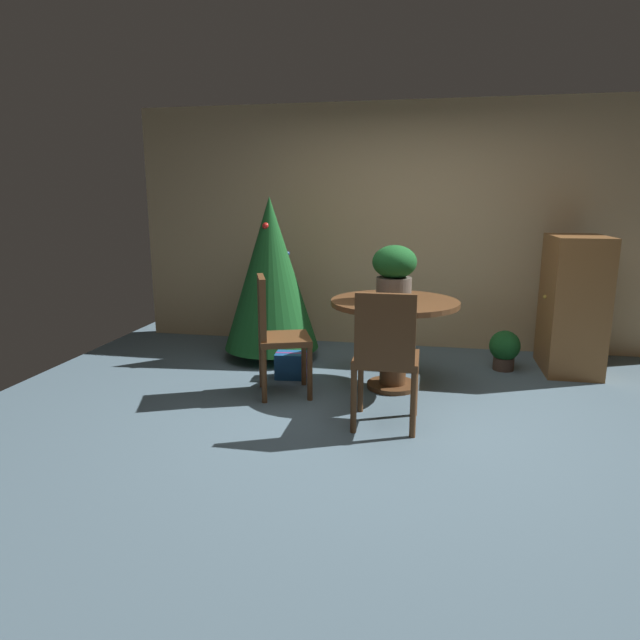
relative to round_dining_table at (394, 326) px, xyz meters
name	(u,v)px	position (x,y,z in m)	size (l,w,h in m)	color
ground_plane	(389,418)	(0.02, -0.70, -0.55)	(6.60, 6.60, 0.00)	slate
back_wall_panel	(407,228)	(0.02, 1.50, 0.75)	(6.00, 0.10, 2.60)	tan
round_dining_table	(394,326)	(0.00, 0.00, 0.00)	(1.08, 1.08, 0.77)	brown
flower_vase	(394,270)	(-0.01, 0.01, 0.47)	(0.37, 0.37, 0.46)	#665B51
wooden_chair_left_near	(275,330)	(-0.96, -0.35, 0.00)	(0.54, 0.55, 1.00)	brown
wooden_chair_near	(386,352)	(0.00, -0.89, 0.01)	(0.46, 0.44, 1.00)	brown
holiday_tree	(271,274)	(-1.29, 0.72, 0.32)	(0.96, 0.96, 1.63)	brown
gift_box_blue	(291,365)	(-0.93, 0.09, -0.44)	(0.30, 0.23, 0.24)	#1E569E
wooden_cabinet	(573,304)	(1.61, 0.84, 0.09)	(0.51, 0.75, 1.28)	brown
potted_plant	(505,349)	(1.01, 0.72, -0.34)	(0.29, 0.29, 0.38)	#4C382D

